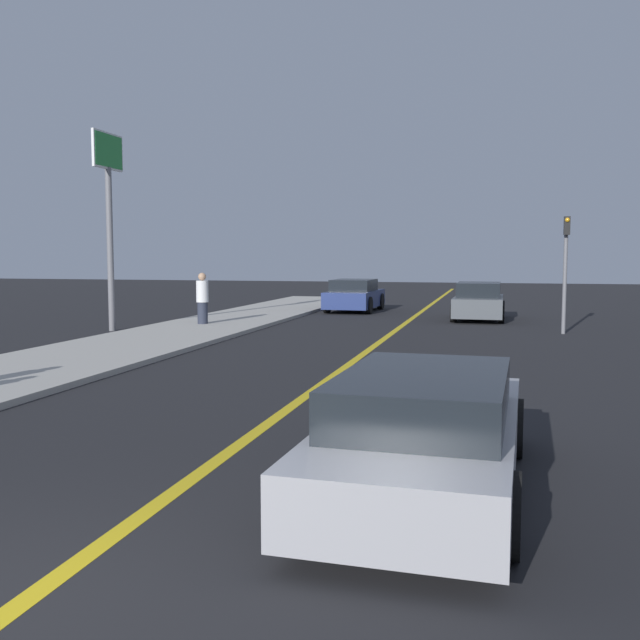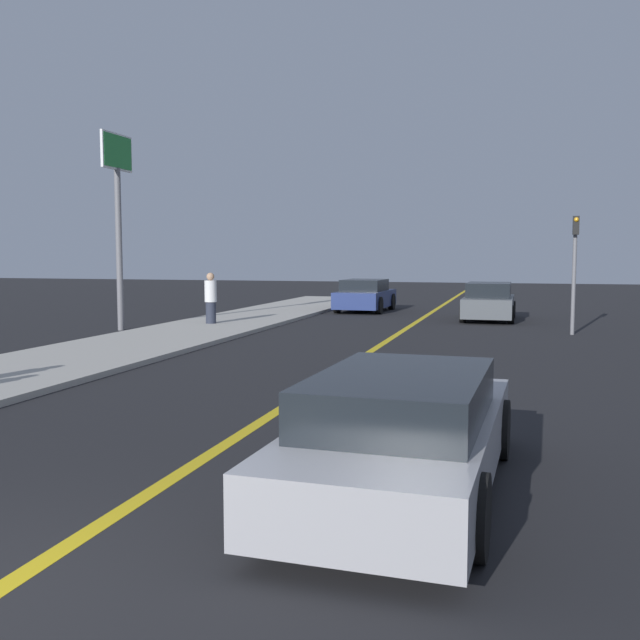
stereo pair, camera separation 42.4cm
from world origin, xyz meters
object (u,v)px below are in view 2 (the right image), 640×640
(pedestrian_far_standing, at_px, (211,298))
(traffic_light, at_px, (575,261))
(car_ahead_center, at_px, (489,302))
(car_near_right_lane, at_px, (404,432))
(roadside_sign, at_px, (118,188))
(car_far_distant, at_px, (365,296))

(pedestrian_far_standing, distance_m, traffic_light, 11.65)
(car_ahead_center, bearing_deg, car_near_right_lane, -89.48)
(car_near_right_lane, relative_size, roadside_sign, 0.78)
(car_ahead_center, bearing_deg, car_far_distant, 151.93)
(car_ahead_center, xyz_separation_m, pedestrian_far_standing, (-8.90, -5.06, 0.29))
(car_near_right_lane, relative_size, car_far_distant, 1.15)
(car_ahead_center, relative_size, pedestrian_far_standing, 2.36)
(traffic_light, bearing_deg, pedestrian_far_standing, -176.25)
(car_ahead_center, distance_m, roadside_sign, 13.70)
(car_ahead_center, height_order, traffic_light, traffic_light)
(car_near_right_lane, bearing_deg, car_far_distant, 105.18)
(car_ahead_center, height_order, car_far_distant, car_ahead_center)
(car_near_right_lane, height_order, pedestrian_far_standing, pedestrian_far_standing)
(car_near_right_lane, relative_size, traffic_light, 1.36)
(car_far_distant, bearing_deg, roadside_sign, -119.81)
(car_far_distant, relative_size, roadside_sign, 0.68)
(car_far_distant, xyz_separation_m, pedestrian_far_standing, (-3.60, -7.95, 0.29))
(car_near_right_lane, height_order, roadside_sign, roadside_sign)
(roadside_sign, bearing_deg, traffic_light, 10.31)
(car_far_distant, height_order, traffic_light, traffic_light)
(car_near_right_lane, distance_m, car_ahead_center, 20.02)
(traffic_light, distance_m, roadside_sign, 14.31)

